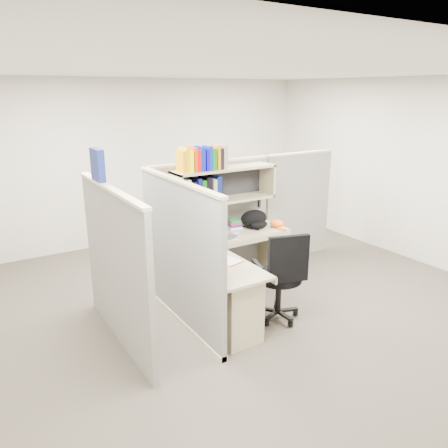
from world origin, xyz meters
TOP-DOWN VIEW (x-y plane):
  - ground at (0.00, 0.00)m, footprint 6.00×6.00m
  - room_shell at (0.00, 0.00)m, footprint 6.00×6.00m
  - cubicle at (-0.37, 0.45)m, footprint 3.79×1.84m
  - desk at (-0.41, -0.29)m, footprint 1.74×1.75m
  - laptop at (-0.08, 0.39)m, footprint 0.36×0.36m
  - backpack at (0.53, 0.58)m, footprint 0.41×0.33m
  - orange_cap at (0.77, 0.44)m, footprint 0.18×0.21m
  - snack_canister at (-0.55, -0.04)m, footprint 0.11×0.11m
  - tissue_box at (-0.73, -0.49)m, footprint 0.13×0.13m
  - mouse at (0.12, 0.45)m, footprint 0.09×0.06m
  - paper_cup at (-0.04, 0.77)m, footprint 0.09×0.09m
  - book_stack at (0.28, 0.74)m, footprint 0.21×0.26m
  - loose_paper at (-0.45, -0.23)m, footprint 0.27×0.32m
  - task_chair at (0.05, -0.55)m, footprint 0.61×0.57m

SIDE VIEW (x-z plane):
  - ground at x=0.00m, z-range 0.00..0.00m
  - task_chair at x=0.05m, z-range -0.16..0.91m
  - desk at x=-0.41m, z-range 0.07..0.80m
  - loose_paper at x=-0.45m, z-range 0.73..0.73m
  - mouse at x=0.12m, z-range 0.73..0.76m
  - orange_cap at x=0.77m, z-range 0.73..0.83m
  - paper_cup at x=-0.04m, z-range 0.73..0.83m
  - book_stack at x=0.28m, z-range 0.73..0.84m
  - snack_canister at x=-0.55m, z-range 0.73..0.84m
  - tissue_box at x=-0.73m, z-range 0.73..0.93m
  - laptop at x=-0.08m, z-range 0.73..0.93m
  - backpack at x=0.53m, z-range 0.73..0.96m
  - cubicle at x=-0.37m, z-range -0.07..1.88m
  - room_shell at x=0.00m, z-range -1.38..4.62m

